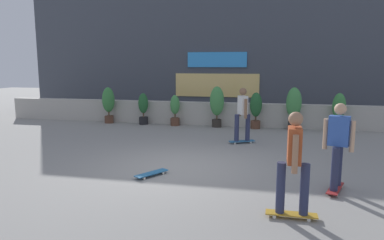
# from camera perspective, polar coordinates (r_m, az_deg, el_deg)

# --- Properties ---
(ground_plane) EXTENTS (48.00, 48.00, 0.00)m
(ground_plane) POSITION_cam_1_polar(r_m,az_deg,el_deg) (8.40, -2.21, -7.66)
(ground_plane) COLOR gray
(planter_wall) EXTENTS (18.00, 0.40, 0.90)m
(planter_wall) POSITION_cam_1_polar(r_m,az_deg,el_deg) (14.07, 3.92, 1.00)
(planter_wall) COLOR #B2ADA3
(planter_wall) RESTS_ON ground
(building_backdrop) EXTENTS (20.00, 2.08, 6.50)m
(building_backdrop) POSITION_cam_1_polar(r_m,az_deg,el_deg) (17.92, 5.94, 11.66)
(building_backdrop) COLOR #424751
(building_backdrop) RESTS_ON ground
(potted_plant_0) EXTENTS (0.50, 0.50, 1.47)m
(potted_plant_0) POSITION_cam_1_polar(r_m,az_deg,el_deg) (14.88, -13.29, 2.77)
(potted_plant_0) COLOR brown
(potted_plant_0) RESTS_ON ground
(potted_plant_1) EXTENTS (0.39, 0.39, 1.25)m
(potted_plant_1) POSITION_cam_1_polar(r_m,az_deg,el_deg) (14.32, -7.84, 2.01)
(potted_plant_1) COLOR black
(potted_plant_1) RESTS_ON ground
(potted_plant_2) EXTENTS (0.37, 0.37, 1.20)m
(potted_plant_2) POSITION_cam_1_polar(r_m,az_deg,el_deg) (13.93, -2.76, 1.72)
(potted_plant_2) COLOR brown
(potted_plant_2) RESTS_ON ground
(potted_plant_3) EXTENTS (0.54, 0.54, 1.56)m
(potted_plant_3) POSITION_cam_1_polar(r_m,az_deg,el_deg) (13.56, 4.03, 2.68)
(potted_plant_3) COLOR #2D2823
(potted_plant_3) RESTS_ON ground
(potted_plant_4) EXTENTS (0.44, 0.44, 1.36)m
(potted_plant_4) POSITION_cam_1_polar(r_m,az_deg,el_deg) (13.44, 10.23, 1.88)
(potted_plant_4) COLOR brown
(potted_plant_4) RESTS_ON ground
(potted_plant_5) EXTENTS (0.55, 0.55, 1.57)m
(potted_plant_5) POSITION_cam_1_polar(r_m,az_deg,el_deg) (13.45, 16.05, 2.31)
(potted_plant_5) COLOR black
(potted_plant_5) RESTS_ON ground
(potted_plant_6) EXTENTS (0.46, 0.46, 1.39)m
(potted_plant_6) POSITION_cam_1_polar(r_m,az_deg,el_deg) (13.65, 22.54, 1.53)
(potted_plant_6) COLOR #2D2823
(potted_plant_6) RESTS_ON ground
(skater_foreground) EXTENTS (0.53, 0.82, 1.70)m
(skater_foreground) POSITION_cam_1_polar(r_m,az_deg,el_deg) (7.18, 22.45, -3.48)
(skater_foreground) COLOR maroon
(skater_foreground) RESTS_ON ground
(skater_by_wall_left) EXTENTS (0.80, 0.56, 1.70)m
(skater_by_wall_left) POSITION_cam_1_polar(r_m,az_deg,el_deg) (5.71, 16.05, -6.24)
(skater_by_wall_left) COLOR #BF8C26
(skater_by_wall_left) RESTS_ON ground
(skater_mid_plaza) EXTENTS (0.80, 0.54, 1.70)m
(skater_mid_plaza) POSITION_cam_1_polar(r_m,az_deg,el_deg) (10.84, 8.13, 1.15)
(skater_mid_plaza) COLOR #266699
(skater_mid_plaza) RESTS_ON ground
(skateboard_near_camera) EXTENTS (0.60, 0.78, 0.08)m
(skateboard_near_camera) POSITION_cam_1_polar(r_m,az_deg,el_deg) (7.82, -6.52, -8.51)
(skateboard_near_camera) COLOR #266699
(skateboard_near_camera) RESTS_ON ground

